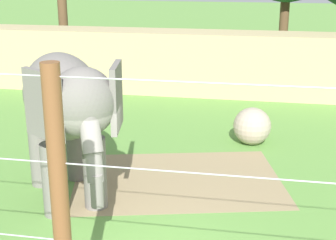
# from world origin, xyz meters

# --- Properties ---
(dirt_patch) EXTENTS (5.69, 4.58, 0.01)m
(dirt_patch) POSITION_xyz_m (0.35, 3.44, 0.00)
(dirt_patch) COLOR #937F5B
(dirt_patch) RESTS_ON ground
(embankment_wall) EXTENTS (36.00, 1.80, 2.47)m
(embankment_wall) POSITION_xyz_m (0.00, 11.95, 1.23)
(embankment_wall) COLOR tan
(embankment_wall) RESTS_ON ground
(elephant) EXTENTS (3.36, 4.01, 3.33)m
(elephant) POSITION_xyz_m (-1.79, 1.90, 2.21)
(elephant) COLOR slate
(elephant) RESTS_ON ground
(enrichment_ball) EXTENTS (1.09, 1.09, 1.09)m
(enrichment_ball) POSITION_xyz_m (2.07, 6.30, 0.55)
(enrichment_ball) COLOR tan
(enrichment_ball) RESTS_ON ground
(cable_fence) EXTENTS (12.23, 0.22, 4.04)m
(cable_fence) POSITION_xyz_m (-0.05, -2.42, 2.03)
(cable_fence) COLOR brown
(cable_fence) RESTS_ON ground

